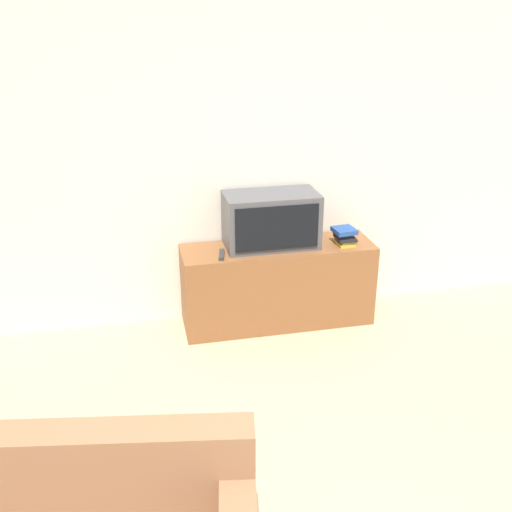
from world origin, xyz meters
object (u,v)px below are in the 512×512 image
at_px(remote_on_stand, 222,255).
at_px(book_stack, 344,236).
at_px(television, 271,220).
at_px(tv_stand, 278,285).

bearing_deg(remote_on_stand, book_stack, 2.14).
relative_size(television, remote_on_stand, 3.86).
distance_m(tv_stand, television, 0.53).
bearing_deg(television, book_stack, -9.45).
bearing_deg(book_stack, remote_on_stand, -177.86).
xyz_separation_m(book_stack, remote_on_stand, (-0.95, -0.04, -0.05)).
distance_m(television, book_stack, 0.57).
xyz_separation_m(tv_stand, television, (-0.05, 0.03, 0.52)).
bearing_deg(book_stack, television, 170.55).
bearing_deg(remote_on_stand, television, 17.63).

